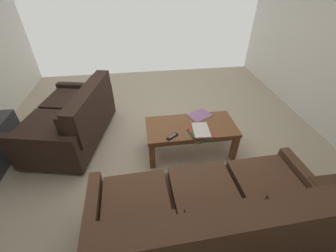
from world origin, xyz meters
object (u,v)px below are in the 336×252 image
(loveseat_near, at_px, (73,119))
(book_stack, at_px, (200,132))
(coffee_table, at_px, (191,130))
(loose_magazine, at_px, (200,115))
(tv_remote, at_px, (172,136))
(sofa_main, at_px, (210,218))

(loveseat_near, relative_size, book_stack, 4.87)
(coffee_table, xyz_separation_m, book_stack, (-0.06, 0.21, 0.11))
(loose_magazine, bearing_deg, coffee_table, -64.29)
(tv_remote, bearing_deg, loveseat_near, -27.78)
(loveseat_near, bearing_deg, tv_remote, 152.22)
(sofa_main, distance_m, loose_magazine, 1.46)
(coffee_table, bearing_deg, book_stack, 106.97)
(sofa_main, height_order, tv_remote, sofa_main)
(loveseat_near, height_order, coffee_table, loveseat_near)
(loveseat_near, relative_size, coffee_table, 1.38)
(sofa_main, bearing_deg, tv_remote, -80.89)
(sofa_main, distance_m, loveseat_near, 2.25)
(coffee_table, distance_m, tv_remote, 0.35)
(book_stack, bearing_deg, sofa_main, 80.22)
(coffee_table, height_order, tv_remote, tv_remote)
(tv_remote, bearing_deg, loose_magazine, -137.16)
(sofa_main, bearing_deg, coffee_table, -95.23)
(sofa_main, xyz_separation_m, coffee_table, (-0.11, -1.22, 0.01))
(loose_magazine, bearing_deg, book_stack, -40.17)
(tv_remote, xyz_separation_m, loose_magazine, (-0.44, -0.41, -0.01))
(sofa_main, height_order, book_stack, sofa_main)
(book_stack, height_order, tv_remote, book_stack)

